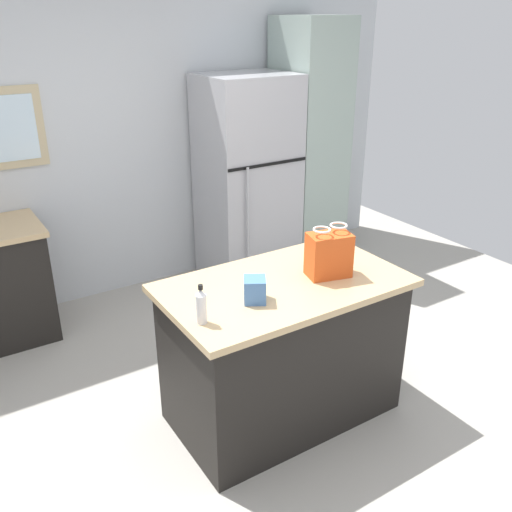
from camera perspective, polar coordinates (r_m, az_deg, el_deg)
The scene contains 8 objects.
ground at distance 3.50m, azimuth 0.78°, elevation -17.56°, with size 6.82×6.82×0.00m, color #ADA89E.
back_wall at distance 4.85m, azimuth -14.94°, elevation 11.78°, with size 5.68×0.13×2.73m.
kitchen_island at distance 3.38m, azimuth 2.78°, elevation -9.56°, with size 1.39×0.81×0.91m.
refrigerator at distance 5.04m, azimuth -0.89°, elevation 7.74°, with size 0.79×0.70×1.84m.
tall_cabinet at distance 5.36m, azimuth 5.41°, elevation 11.08°, with size 0.53×0.63×2.29m.
shopping_bag at distance 3.20m, azimuth 7.48°, elevation 0.17°, with size 0.27×0.21×0.30m.
small_box at distance 2.92m, azimuth -0.10°, elevation -3.50°, with size 0.11×0.12×0.13m, color #4775B7.
bottle at distance 2.72m, azimuth -5.63°, elevation -5.15°, with size 0.05×0.05×0.21m.
Camera 1 is at (-1.45, -2.19, 2.31)m, focal length 39.00 mm.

